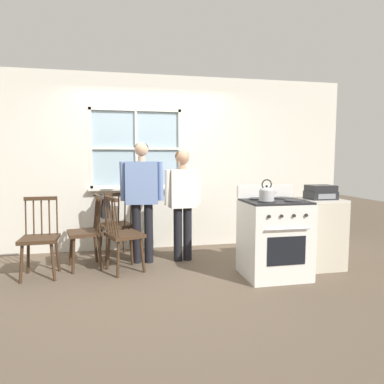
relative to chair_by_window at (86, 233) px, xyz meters
name	(u,v)px	position (x,y,z in m)	size (l,w,h in m)	color
ground_plane	(161,277)	(0.91, -0.54, -0.46)	(16.00, 16.00, 0.00)	brown
wall_back	(151,164)	(0.92, 0.86, 0.87)	(6.40, 0.16, 2.70)	silver
chair_by_window	(86,233)	(0.00, 0.00, 0.00)	(0.48, 0.50, 0.95)	#3D2819
chair_near_wall	(123,236)	(0.47, -0.25, 0.00)	(0.53, 0.54, 0.95)	#3D2819
chair_center_cluster	(116,226)	(0.37, 0.39, 0.00)	(0.53, 0.51, 0.95)	#3D2819
chair_near_stove	(40,239)	(-0.51, -0.24, 0.00)	(0.43, 0.41, 0.95)	#3D2819
person_elderly_left	(142,191)	(0.73, 0.07, 0.52)	(0.59, 0.26, 1.63)	black
person_teen_center	(183,195)	(1.28, 0.07, 0.46)	(0.52, 0.25, 1.53)	black
stove	(274,238)	(2.25, -0.79, 0.02)	(0.74, 0.68, 1.08)	white
kettle	(267,193)	(2.08, -0.92, 0.57)	(0.21, 0.17, 0.25)	#B7B7BC
potted_plant	(136,183)	(0.67, 0.77, 0.58)	(0.11, 0.11, 0.23)	#42474C
handbag	(104,207)	(0.23, 0.05, 0.33)	(0.22, 0.23, 0.31)	black
side_counter	(318,233)	(2.96, -0.58, -0.01)	(0.55, 0.50, 0.90)	beige
stereo	(321,192)	(2.96, -0.60, 0.53)	(0.34, 0.29, 0.18)	#232326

